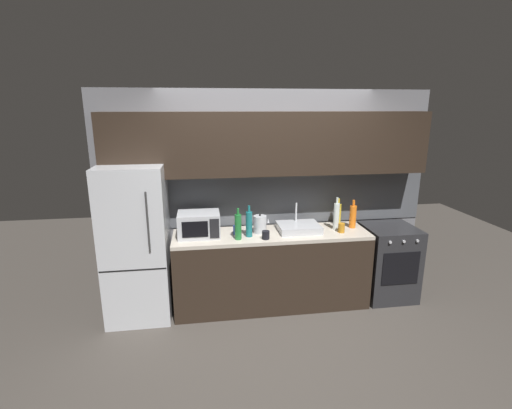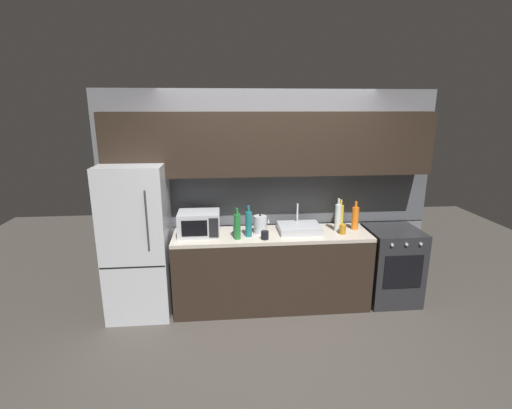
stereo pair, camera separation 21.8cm
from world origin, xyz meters
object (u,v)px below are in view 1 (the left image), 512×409
Objects in this scene: mug_amber at (341,228)px; wine_bottle_yellow at (338,214)px; wine_bottle_green at (238,226)px; wine_bottle_clear at (336,216)px; kettle at (260,224)px; microwave at (199,224)px; wine_bottle_teal at (249,224)px; wine_bottle_orange at (353,216)px; mug_dark at (266,235)px; refrigerator at (137,243)px; oven_range at (388,262)px; mug_blue at (236,230)px.

wine_bottle_yellow is at bearing 77.79° from mug_amber.
wine_bottle_green is at bearing -164.65° from wine_bottle_yellow.
kettle is at bearing 179.71° from wine_bottle_clear.
wine_bottle_clear is (0.90, -0.00, 0.06)m from kettle.
microwave is 1.30× the size of wine_bottle_teal.
wine_bottle_clear reaches higher than wine_bottle_orange.
kettle is 2.43× the size of mug_dark.
kettle is 0.64× the size of wine_bottle_teal.
refrigerator reaches higher than microwave.
microwave is at bearing 1.55° from refrigerator.
wine_bottle_teal is at bearing -10.02° from microwave.
mug_amber is at bearing -141.98° from wine_bottle_orange.
wine_bottle_clear is 1.09× the size of wine_bottle_teal.
oven_range is at bearing -18.11° from wine_bottle_yellow.
mug_blue is at bearing 179.29° from oven_range.
refrigerator is at bearing -178.88° from kettle.
wine_bottle_green reaches higher than wine_bottle_yellow.
wine_bottle_clear is at bearing -116.73° from wine_bottle_yellow.
microwave is 1.41× the size of wine_bottle_yellow.
mug_blue reaches higher than oven_range.
mug_amber is (0.02, -0.12, -0.11)m from wine_bottle_clear.
mug_amber reaches higher than mug_dark.
wine_bottle_teal reaches higher than mug_blue.
mug_amber is (-0.20, -0.15, -0.09)m from wine_bottle_orange.
wine_bottle_clear is at bearing -0.29° from kettle.
wine_bottle_yellow is at bearing 6.01° from microwave.
wine_bottle_teal is 3.27× the size of mug_amber.
wine_bottle_green is 0.20m from mug_blue.
kettle is at bearing -178.52° from wine_bottle_orange.
wine_bottle_green reaches higher than kettle.
microwave is 2.04× the size of kettle.
microwave is at bearing 163.77° from mug_dark.
microwave is 1.69m from wine_bottle_yellow.
mug_blue is at bearing 0.47° from microwave.
wine_bottle_teal is (-1.04, -0.10, -0.02)m from wine_bottle_clear.
refrigerator reaches higher than wine_bottle_orange.
kettle is 0.33m from wine_bottle_green.
microwave is 1.36× the size of wine_bottle_orange.
microwave is at bearing 158.10° from wine_bottle_green.
wine_bottle_green is 0.15m from wine_bottle_teal.
oven_range is 1.83m from wine_bottle_teal.
mug_amber is at bearing -102.21° from wine_bottle_yellow.
oven_range is at bearing 4.59° from wine_bottle_green.
oven_range is 2.54× the size of wine_bottle_teal.
mug_blue is at bearing -178.61° from wine_bottle_orange.
wine_bottle_orange is at bearing 173.05° from oven_range.
wine_bottle_green is at bearing -7.80° from refrigerator.
wine_bottle_orange is at bearing 1.48° from kettle.
refrigerator is at bearing -178.86° from mug_blue.
mug_dark is (0.30, -0.04, -0.10)m from wine_bottle_green.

